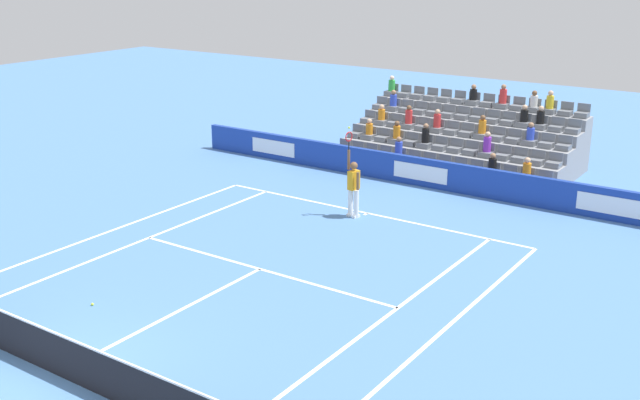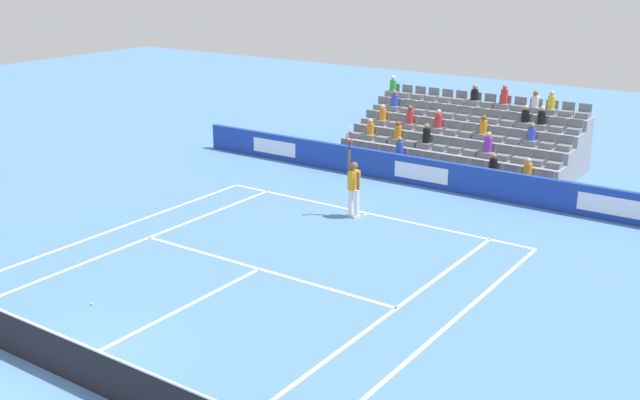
{
  "view_description": "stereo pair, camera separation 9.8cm",
  "coord_description": "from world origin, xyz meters",
  "views": [
    {
      "loc": [
        -11.8,
        8.04,
        7.9
      ],
      "look_at": [
        0.1,
        -9.35,
        1.1
      ],
      "focal_mm": 43.08,
      "sensor_mm": 36.0,
      "label": 1
    },
    {
      "loc": [
        -11.88,
        7.99,
        7.9
      ],
      "look_at": [
        0.1,
        -9.35,
        1.1
      ],
      "focal_mm": 43.08,
      "sensor_mm": 36.0,
      "label": 2
    }
  ],
  "objects": [
    {
      "name": "stadium_stand",
      "position": [
        0.0,
        -19.15,
        0.82
      ],
      "size": [
        8.68,
        4.75,
        3.04
      ],
      "color": "gray",
      "rests_on": "ground"
    },
    {
      "name": "line_doubles_sideline_left",
      "position": [
        5.49,
        -5.95,
        0.0
      ],
      "size": [
        0.1,
        11.89,
        0.01
      ],
      "primitive_type": "cube",
      "color": "white",
      "rests_on": "ground"
    },
    {
      "name": "ground_plane",
      "position": [
        0.0,
        0.0,
        0.0
      ],
      "size": [
        80.0,
        80.0,
        0.0
      ],
      "primitive_type": "plane",
      "color": "#4C7AB2"
    },
    {
      "name": "line_centre_mark",
      "position": [
        0.0,
        -11.79,
        0.0
      ],
      "size": [
        0.1,
        0.2,
        0.01
      ],
      "primitive_type": "cube",
      "color": "white",
      "rests_on": "ground"
    },
    {
      "name": "line_singles_sideline_left",
      "position": [
        4.12,
        -5.95,
        0.0
      ],
      "size": [
        0.1,
        11.89,
        0.01
      ],
      "primitive_type": "cube",
      "color": "white",
      "rests_on": "ground"
    },
    {
      "name": "tennis_net",
      "position": [
        0.0,
        0.0,
        0.49
      ],
      "size": [
        11.97,
        0.1,
        1.07
      ],
      "color": "#33383D",
      "rests_on": "ground"
    },
    {
      "name": "line_baseline",
      "position": [
        0.0,
        -11.89,
        0.0
      ],
      "size": [
        10.97,
        0.1,
        0.01
      ],
      "primitive_type": "cube",
      "color": "white",
      "rests_on": "ground"
    },
    {
      "name": "sponsor_barrier",
      "position": [
        0.0,
        -15.58,
        0.51
      ],
      "size": [
        19.67,
        0.22,
        1.02
      ],
      "color": "#193899",
      "rests_on": "ground"
    },
    {
      "name": "tennis_player",
      "position": [
        0.21,
        -11.35,
        0.99
      ],
      "size": [
        0.51,
        0.39,
        2.85
      ],
      "color": "white",
      "rests_on": "ground"
    },
    {
      "name": "line_centre_service",
      "position": [
        0.0,
        -3.2,
        0.0
      ],
      "size": [
        0.1,
        6.4,
        0.01
      ],
      "primitive_type": "cube",
      "color": "white",
      "rests_on": "ground"
    },
    {
      "name": "line_service",
      "position": [
        0.0,
        -6.4,
        0.0
      ],
      "size": [
        8.23,
        0.1,
        0.01
      ],
      "primitive_type": "cube",
      "color": "white",
      "rests_on": "ground"
    },
    {
      "name": "loose_tennis_ball",
      "position": [
        1.88,
        -2.46,
        0.03
      ],
      "size": [
        0.07,
        0.07,
        0.07
      ],
      "primitive_type": "sphere",
      "color": "#D1E533",
      "rests_on": "ground"
    },
    {
      "name": "line_singles_sideline_right",
      "position": [
        -4.12,
        -5.95,
        0.0
      ],
      "size": [
        0.1,
        11.89,
        0.01
      ],
      "primitive_type": "cube",
      "color": "white",
      "rests_on": "ground"
    },
    {
      "name": "line_doubles_sideline_right",
      "position": [
        -5.49,
        -5.95,
        0.0
      ],
      "size": [
        0.1,
        11.89,
        0.01
      ],
      "primitive_type": "cube",
      "color": "white",
      "rests_on": "ground"
    }
  ]
}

